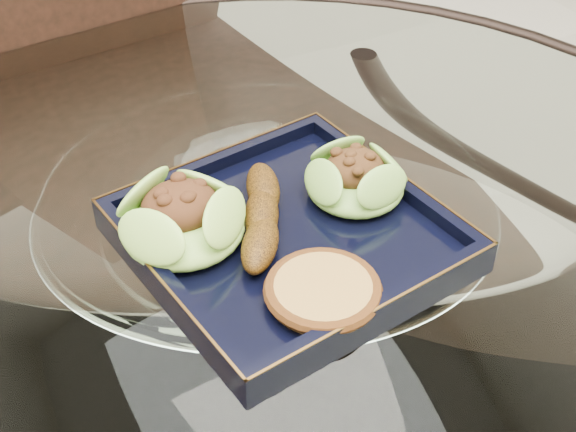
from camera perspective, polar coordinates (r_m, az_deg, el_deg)
name	(u,v)px	position (r m, az deg, el deg)	size (l,w,h in m)	color
dining_table	(269,349)	(0.89, -1.34, -9.45)	(1.13, 1.13, 0.77)	white
dining_chair	(131,163)	(1.17, -11.10, 3.72)	(0.52, 0.52, 1.08)	#321910
navy_plate	(288,241)	(0.76, 0.00, -1.76)	(0.27, 0.27, 0.02)	black
lettuce_wrap_left	(183,222)	(0.74, -7.51, -0.42)	(0.11, 0.11, 0.04)	#6BA931
lettuce_wrap_right	(356,181)	(0.79, 4.83, 2.48)	(0.10, 0.10, 0.03)	#5C8C28
roasted_plantain	(262,215)	(0.75, -1.89, 0.08)	(0.15, 0.03, 0.03)	#5D3709
crumb_patty	(323,292)	(0.68, 2.49, -5.42)	(0.09, 0.09, 0.02)	gold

